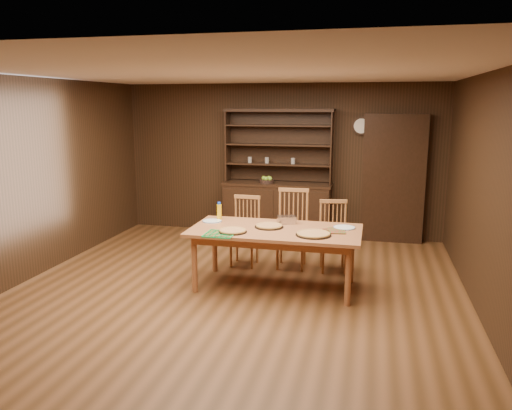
% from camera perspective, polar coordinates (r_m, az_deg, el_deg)
% --- Properties ---
extents(floor, '(6.00, 6.00, 0.00)m').
position_cam_1_polar(floor, '(6.12, -2.55, -10.13)').
color(floor, brown).
rests_on(floor, ground).
extents(room_shell, '(6.00, 6.00, 6.00)m').
position_cam_1_polar(room_shell, '(5.73, -2.69, 4.69)').
color(room_shell, white).
rests_on(room_shell, floor).
extents(china_hutch, '(1.84, 0.52, 2.17)m').
position_cam_1_polar(china_hutch, '(8.54, 2.45, 0.27)').
color(china_hutch, black).
rests_on(china_hutch, floor).
extents(doorway, '(1.00, 0.18, 2.10)m').
position_cam_1_polar(doorway, '(8.47, 15.42, 2.89)').
color(doorway, black).
rests_on(doorway, floor).
extents(wall_clock, '(0.30, 0.05, 0.30)m').
position_cam_1_polar(wall_clock, '(8.44, 11.95, 8.83)').
color(wall_clock, black).
rests_on(wall_clock, room_shell).
extents(dining_table, '(2.08, 1.04, 0.75)m').
position_cam_1_polar(dining_table, '(6.15, 2.22, -3.39)').
color(dining_table, '#A36138').
rests_on(dining_table, floor).
extents(chair_left, '(0.41, 0.40, 0.98)m').
position_cam_1_polar(chair_left, '(7.09, -1.21, -2.68)').
color(chair_left, '#C68143').
rests_on(chair_left, floor).
extents(chair_center, '(0.46, 0.44, 1.10)m').
position_cam_1_polar(chair_center, '(7.01, 4.17, -2.35)').
color(chair_center, '#C68143').
rests_on(chair_center, floor).
extents(chair_right, '(0.46, 0.44, 0.97)m').
position_cam_1_polar(chair_right, '(6.93, 8.82, -3.23)').
color(chair_right, '#C68143').
rests_on(chair_right, floor).
extents(pizza_left, '(0.34, 0.34, 0.04)m').
position_cam_1_polar(pizza_left, '(5.97, -2.68, -2.96)').
color(pizza_left, black).
rests_on(pizza_left, dining_table).
extents(pizza_right, '(0.42, 0.42, 0.04)m').
position_cam_1_polar(pizza_right, '(5.86, 6.59, -3.30)').
color(pizza_right, black).
rests_on(pizza_right, dining_table).
extents(pizza_center, '(0.36, 0.36, 0.04)m').
position_cam_1_polar(pizza_center, '(6.20, 1.50, -2.41)').
color(pizza_center, black).
rests_on(pizza_center, dining_table).
extents(cooling_rack, '(0.37, 0.37, 0.02)m').
position_cam_1_polar(cooling_rack, '(5.88, -4.16, -3.31)').
color(cooling_rack, green).
rests_on(cooling_rack, dining_table).
extents(plate_left, '(0.25, 0.25, 0.02)m').
position_cam_1_polar(plate_left, '(6.52, -5.05, -1.83)').
color(plate_left, white).
rests_on(plate_left, dining_table).
extents(plate_right, '(0.27, 0.27, 0.02)m').
position_cam_1_polar(plate_right, '(6.25, 10.04, -2.55)').
color(plate_right, white).
rests_on(plate_right, dining_table).
extents(foil_dish, '(0.28, 0.24, 0.09)m').
position_cam_1_polar(foil_dish, '(6.42, 3.52, -1.67)').
color(foil_dish, white).
rests_on(foil_dish, dining_table).
extents(juice_bottle, '(0.06, 0.06, 0.24)m').
position_cam_1_polar(juice_bottle, '(6.60, -4.22, -0.74)').
color(juice_bottle, '#FAB70D').
rests_on(juice_bottle, dining_table).
extents(pot_holder_a, '(0.21, 0.21, 0.01)m').
position_cam_1_polar(pot_holder_a, '(6.03, 9.27, -3.04)').
color(pot_holder_a, '#A1121C').
rests_on(pot_holder_a, dining_table).
extents(pot_holder_b, '(0.28, 0.28, 0.01)m').
position_cam_1_polar(pot_holder_b, '(6.12, 8.91, -2.81)').
color(pot_holder_b, '#A1121C').
rests_on(pot_holder_b, dining_table).
extents(fruit_bowl, '(0.25, 0.25, 0.12)m').
position_cam_1_polar(fruit_bowl, '(8.44, 1.25, 2.84)').
color(fruit_bowl, black).
rests_on(fruit_bowl, china_hutch).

